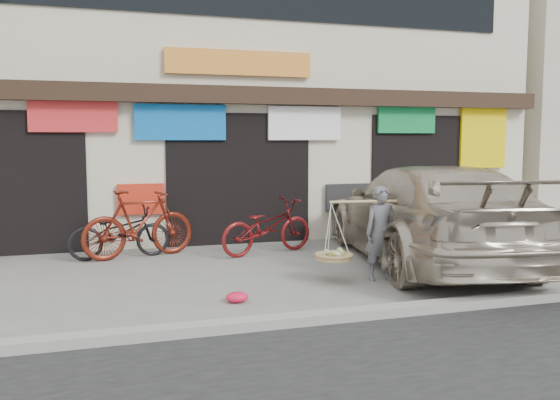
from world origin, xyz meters
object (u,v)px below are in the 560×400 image
object	(u,v)px
street_vendor	(381,238)
suv	(427,214)
bike_0	(119,232)
bike_2	(267,227)
bike_1	(139,224)

from	to	relation	value
street_vendor	suv	bearing A→B (deg)	42.41
street_vendor	bike_0	bearing A→B (deg)	150.63
bike_0	suv	distance (m)	5.54
street_vendor	suv	xyz separation A→B (m)	(1.35, 0.93, 0.20)
street_vendor	bike_2	bearing A→B (deg)	121.78
bike_0	suv	xyz separation A→B (m)	(5.16, -1.97, 0.39)
suv	bike_2	bearing A→B (deg)	-23.31
suv	street_vendor	bearing A→B (deg)	44.16
bike_0	bike_2	size ratio (longest dim) A/B	0.92
bike_1	suv	world-z (taller)	suv
street_vendor	bike_1	bearing A→B (deg)	148.35
street_vendor	bike_0	distance (m)	4.79
bike_2	suv	world-z (taller)	suv
bike_2	suv	size ratio (longest dim) A/B	0.31
street_vendor	bike_1	distance (m)	4.49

